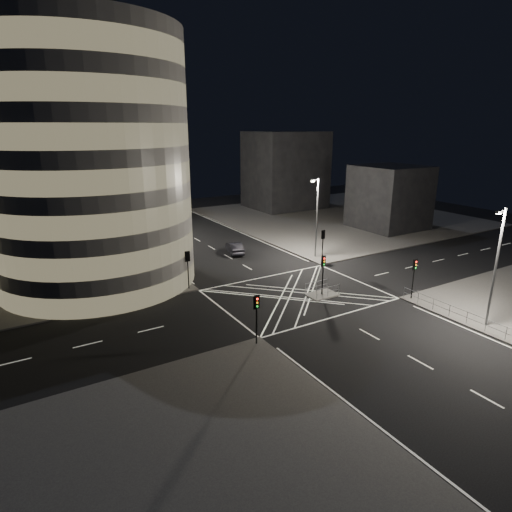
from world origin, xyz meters
TOP-DOWN VIEW (x-y plane):
  - ground at (0.00, 0.00)m, footprint 120.00×120.00m
  - sidewalk_far_right at (29.00, 27.00)m, footprint 42.00×42.00m
  - central_island at (2.00, -1.50)m, footprint 3.00×2.00m
  - office_tower_curved at (-20.74, 18.74)m, footprint 30.00×29.00m
  - office_block_rear at (-22.00, 42.00)m, footprint 24.00×16.00m
  - building_right_far at (26.00, 40.00)m, footprint 14.00×12.00m
  - building_right_near at (30.00, 16.00)m, footprint 10.00×10.00m
  - building_far_end at (-4.00, 58.00)m, footprint 18.00×8.00m
  - tree_a at (-10.50, 9.00)m, footprint 4.50×4.50m
  - tree_b at (-10.50, 15.00)m, footprint 4.03×4.03m
  - tree_c at (-10.50, 21.00)m, footprint 3.86×3.86m
  - tree_d at (-10.50, 27.00)m, footprint 4.82×4.82m
  - tree_e at (-10.50, 33.00)m, footprint 4.41×4.41m
  - traffic_signal_fl at (-8.80, 6.80)m, footprint 0.55×0.22m
  - traffic_signal_nl at (-8.80, -6.80)m, footprint 0.55×0.22m
  - traffic_signal_fr at (8.80, 6.80)m, footprint 0.55×0.22m
  - traffic_signal_nr at (8.80, -6.80)m, footprint 0.55×0.22m
  - traffic_signal_island at (2.00, -1.50)m, footprint 0.55×0.22m
  - street_lamp_left_near at (-9.44, 12.00)m, footprint 1.25×0.25m
  - street_lamp_left_far at (-9.44, 30.00)m, footprint 1.25×0.25m
  - street_lamp_right_far at (9.44, 9.00)m, footprint 1.25×0.25m
  - street_lamp_right_near at (9.44, -14.00)m, footprint 1.25×0.25m
  - railing_near_right at (8.30, -12.15)m, footprint 0.06×11.70m
  - railing_island_south at (2.00, -2.40)m, footprint 2.80×0.06m
  - railing_island_north at (2.00, -0.60)m, footprint 2.80×0.06m
  - sedan at (1.50, 15.98)m, footprint 2.76×4.87m

SIDE VIEW (x-z plane):
  - ground at x=0.00m, z-range 0.00..0.00m
  - sidewalk_far_right at x=29.00m, z-range 0.00..0.15m
  - central_island at x=2.00m, z-range 0.00..0.15m
  - railing_near_right at x=8.30m, z-range 0.15..1.25m
  - railing_island_south at x=2.00m, z-range 0.15..1.25m
  - railing_island_north at x=2.00m, z-range 0.15..1.25m
  - sedan at x=1.50m, z-range 0.00..1.52m
  - traffic_signal_fl at x=-8.80m, z-range 0.91..4.91m
  - traffic_signal_nl at x=-8.80m, z-range 0.91..4.91m
  - traffic_signal_fr at x=8.80m, z-range 0.91..4.91m
  - traffic_signal_nr at x=8.80m, z-range 0.91..4.91m
  - traffic_signal_island at x=2.00m, z-range 0.91..4.91m
  - tree_a at x=-10.50m, z-range 0.99..7.85m
  - tree_e at x=-10.50m, z-range 1.13..8.18m
  - tree_c at x=-10.50m, z-range 1.31..8.09m
  - tree_b at x=-10.50m, z-range 1.48..8.79m
  - tree_d at x=-10.50m, z-range 1.26..9.02m
  - building_right_near at x=30.00m, z-range 0.15..10.15m
  - street_lamp_left_near at x=-9.44m, z-range 0.54..10.54m
  - street_lamp_left_far at x=-9.44m, z-range 0.54..10.54m
  - street_lamp_right_far at x=9.44m, z-range 0.54..10.54m
  - street_lamp_right_near at x=9.44m, z-range 0.54..10.54m
  - building_right_far at x=26.00m, z-range 0.15..15.15m
  - building_far_end at x=-4.00m, z-range 0.00..18.00m
  - office_block_rear at x=-22.00m, z-range 0.15..22.15m
  - office_tower_curved at x=-20.74m, z-range -0.95..26.25m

